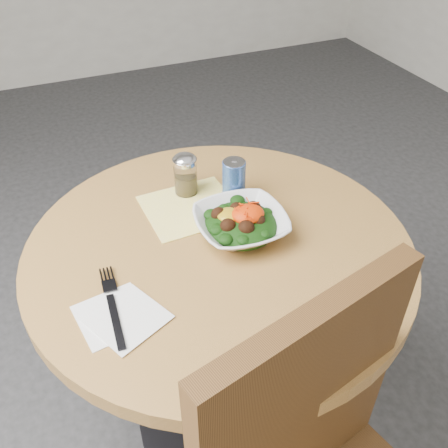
% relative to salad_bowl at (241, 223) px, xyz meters
% --- Properties ---
extents(ground, '(6.00, 6.00, 0.00)m').
position_rel_salad_bowl_xyz_m(ground, '(-0.06, -0.01, -0.78)').
color(ground, '#29292C').
rests_on(ground, ground).
extents(table, '(0.90, 0.90, 0.75)m').
position_rel_salad_bowl_xyz_m(table, '(-0.06, -0.01, -0.23)').
color(table, black).
rests_on(table, ground).
extents(cloth_napkin, '(0.23, 0.22, 0.00)m').
position_rel_salad_bowl_xyz_m(cloth_napkin, '(-0.08, 0.14, -0.03)').
color(cloth_napkin, yellow).
rests_on(cloth_napkin, table).
extents(paper_napkins, '(0.19, 0.18, 0.00)m').
position_rel_salad_bowl_xyz_m(paper_napkins, '(-0.33, -0.14, -0.03)').
color(paper_napkins, white).
rests_on(paper_napkins, table).
extents(salad_bowl, '(0.22, 0.22, 0.08)m').
position_rel_salad_bowl_xyz_m(salad_bowl, '(0.00, 0.00, 0.00)').
color(salad_bowl, white).
rests_on(salad_bowl, table).
extents(fork, '(0.04, 0.23, 0.00)m').
position_rel_salad_bowl_xyz_m(fork, '(-0.33, -0.11, -0.02)').
color(fork, black).
rests_on(fork, table).
extents(spice_shaker, '(0.06, 0.06, 0.11)m').
position_rel_salad_bowl_xyz_m(spice_shaker, '(-0.06, 0.21, 0.03)').
color(spice_shaker, silver).
rests_on(spice_shaker, table).
extents(beverage_can, '(0.06, 0.06, 0.11)m').
position_rel_salad_bowl_xyz_m(beverage_can, '(0.04, 0.14, 0.03)').
color(beverage_can, navy).
rests_on(beverage_can, table).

